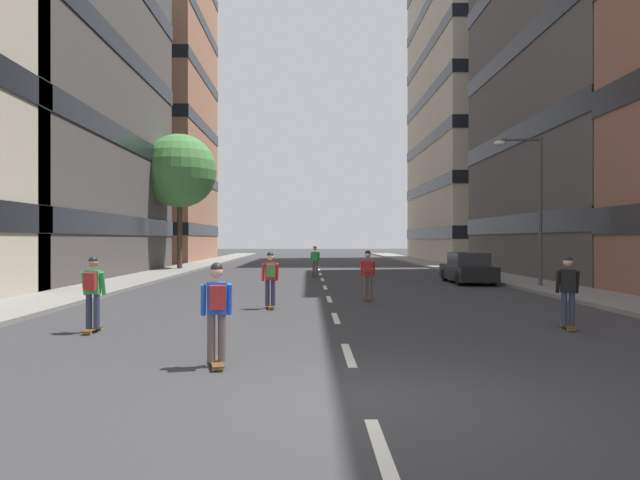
{
  "coord_description": "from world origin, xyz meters",
  "views": [
    {
      "loc": [
        -0.75,
        -7.8,
        2.18
      ],
      "look_at": [
        0.0,
        29.27,
        2.12
      ],
      "focal_mm": 32.29,
      "sensor_mm": 36.0,
      "label": 1
    }
  ],
  "objects_px": {
    "skater_5": "(270,276)",
    "skater_2": "(92,289)",
    "street_tree_near": "(180,171)",
    "skater_0": "(368,272)",
    "parked_car_near": "(468,269)",
    "skater_3": "(217,307)",
    "skater_1": "(315,260)",
    "streetlamp_right": "(532,194)",
    "skater_4": "(568,288)"
  },
  "relations": [
    {
      "from": "street_tree_near",
      "to": "skater_5",
      "type": "relative_size",
      "value": 5.26
    },
    {
      "from": "parked_car_near",
      "to": "skater_5",
      "type": "relative_size",
      "value": 2.47
    },
    {
      "from": "skater_0",
      "to": "street_tree_near",
      "type": "bearing_deg",
      "value": 119.27
    },
    {
      "from": "skater_0",
      "to": "skater_2",
      "type": "relative_size",
      "value": 1.0
    },
    {
      "from": "streetlamp_right",
      "to": "street_tree_near",
      "type": "bearing_deg",
      "value": 141.01
    },
    {
      "from": "parked_car_near",
      "to": "skater_3",
      "type": "xyz_separation_m",
      "value": [
        -9.43,
        -18.35,
        0.32
      ]
    },
    {
      "from": "street_tree_near",
      "to": "skater_0",
      "type": "bearing_deg",
      "value": -60.73
    },
    {
      "from": "street_tree_near",
      "to": "parked_car_near",
      "type": "bearing_deg",
      "value": -35.7
    },
    {
      "from": "skater_2",
      "to": "skater_3",
      "type": "height_order",
      "value": "same"
    },
    {
      "from": "skater_0",
      "to": "skater_2",
      "type": "xyz_separation_m",
      "value": [
        -7.14,
        -6.99,
        0.0
      ]
    },
    {
      "from": "skater_0",
      "to": "skater_1",
      "type": "bearing_deg",
      "value": 97.55
    },
    {
      "from": "streetlamp_right",
      "to": "skater_4",
      "type": "xyz_separation_m",
      "value": [
        -3.56,
        -11.29,
        -3.15
      ]
    },
    {
      "from": "parked_car_near",
      "to": "skater_1",
      "type": "xyz_separation_m",
      "value": [
        -7.47,
        5.31,
        0.29
      ]
    },
    {
      "from": "parked_car_near",
      "to": "streetlamp_right",
      "type": "relative_size",
      "value": 0.68
    },
    {
      "from": "parked_car_near",
      "to": "skater_4",
      "type": "bearing_deg",
      "value": -96.32
    },
    {
      "from": "skater_3",
      "to": "streetlamp_right",
      "type": "bearing_deg",
      "value": 53.2
    },
    {
      "from": "skater_2",
      "to": "skater_5",
      "type": "xyz_separation_m",
      "value": [
        3.83,
        4.51,
        0.0
      ]
    },
    {
      "from": "skater_2",
      "to": "skater_5",
      "type": "distance_m",
      "value": 5.92
    },
    {
      "from": "parked_car_near",
      "to": "street_tree_near",
      "type": "distance_m",
      "value": 21.66
    },
    {
      "from": "skater_4",
      "to": "skater_5",
      "type": "xyz_separation_m",
      "value": [
        -7.46,
        4.24,
        0.03
      ]
    },
    {
      "from": "street_tree_near",
      "to": "skater_3",
      "type": "relative_size",
      "value": 5.26
    },
    {
      "from": "skater_5",
      "to": "parked_car_near",
      "type": "bearing_deg",
      "value": 48.33
    },
    {
      "from": "streetlamp_right",
      "to": "skater_4",
      "type": "bearing_deg",
      "value": -107.51
    },
    {
      "from": "streetlamp_right",
      "to": "skater_1",
      "type": "bearing_deg",
      "value": 138.23
    },
    {
      "from": "skater_2",
      "to": "skater_4",
      "type": "xyz_separation_m",
      "value": [
        11.29,
        0.27,
        -0.03
      ]
    },
    {
      "from": "skater_0",
      "to": "skater_3",
      "type": "distance_m",
      "value": 11.27
    },
    {
      "from": "skater_1",
      "to": "skater_5",
      "type": "xyz_separation_m",
      "value": [
        -1.59,
        -15.49,
        0.03
      ]
    },
    {
      "from": "street_tree_near",
      "to": "streetlamp_right",
      "type": "xyz_separation_m",
      "value": [
        18.81,
        -15.23,
        -2.78
      ]
    },
    {
      "from": "skater_1",
      "to": "street_tree_near",
      "type": "bearing_deg",
      "value": 144.06
    },
    {
      "from": "skater_1",
      "to": "skater_3",
      "type": "distance_m",
      "value": 23.74
    },
    {
      "from": "skater_5",
      "to": "skater_2",
      "type": "bearing_deg",
      "value": -130.36
    },
    {
      "from": "skater_5",
      "to": "street_tree_near",
      "type": "bearing_deg",
      "value": 109.27
    },
    {
      "from": "streetlamp_right",
      "to": "skater_1",
      "type": "xyz_separation_m",
      "value": [
        -9.44,
        8.43,
        -3.15
      ]
    },
    {
      "from": "skater_1",
      "to": "skater_4",
      "type": "bearing_deg",
      "value": -73.42
    },
    {
      "from": "streetlamp_right",
      "to": "skater_3",
      "type": "distance_m",
      "value": 19.28
    },
    {
      "from": "parked_car_near",
      "to": "skater_5",
      "type": "distance_m",
      "value": 13.63
    },
    {
      "from": "skater_2",
      "to": "skater_4",
      "type": "relative_size",
      "value": 1.0
    },
    {
      "from": "street_tree_near",
      "to": "skater_3",
      "type": "distance_m",
      "value": 31.9
    },
    {
      "from": "parked_car_near",
      "to": "skater_1",
      "type": "relative_size",
      "value": 2.47
    },
    {
      "from": "skater_4",
      "to": "skater_1",
      "type": "bearing_deg",
      "value": 106.58
    },
    {
      "from": "street_tree_near",
      "to": "skater_2",
      "type": "bearing_deg",
      "value": -81.6
    },
    {
      "from": "skater_2",
      "to": "parked_car_near",
      "type": "bearing_deg",
      "value": 48.73
    },
    {
      "from": "skater_1",
      "to": "skater_2",
      "type": "relative_size",
      "value": 1.0
    },
    {
      "from": "skater_2",
      "to": "skater_3",
      "type": "relative_size",
      "value": 1.0
    },
    {
      "from": "skater_1",
      "to": "skater_3",
      "type": "relative_size",
      "value": 1.0
    },
    {
      "from": "street_tree_near",
      "to": "skater_3",
      "type": "xyz_separation_m",
      "value": [
        7.42,
        -30.46,
        -5.9
      ]
    },
    {
      "from": "skater_1",
      "to": "skater_4",
      "type": "xyz_separation_m",
      "value": [
        5.87,
        -19.72,
        0.0
      ]
    },
    {
      "from": "street_tree_near",
      "to": "skater_4",
      "type": "relative_size",
      "value": 5.26
    },
    {
      "from": "skater_5",
      "to": "skater_4",
      "type": "bearing_deg",
      "value": -29.6
    },
    {
      "from": "skater_2",
      "to": "skater_3",
      "type": "distance_m",
      "value": 5.04
    }
  ]
}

